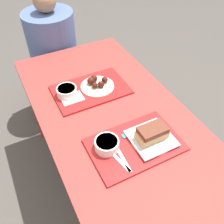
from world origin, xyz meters
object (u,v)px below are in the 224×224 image
object	(u,v)px
tray_far	(91,90)
brisket_sandwich_plate	(152,136)
tray_near	(135,145)
person_seated_across	(52,41)
bowl_coleslaw_near	(107,144)
bowl_coleslaw_far	(67,91)
wings_plate_far	(97,84)

from	to	relation	value
tray_far	brisket_sandwich_plate	size ratio (longest dim) A/B	2.17
tray_near	person_seated_across	size ratio (longest dim) A/B	0.66
bowl_coleslaw_near	person_seated_across	xyz separation A→B (m)	(0.09, 1.21, -0.07)
tray_far	bowl_coleslaw_near	bearing A→B (deg)	-103.82
brisket_sandwich_plate	bowl_coleslaw_far	size ratio (longest dim) A/B	1.74
person_seated_across	bowl_coleslaw_far	bearing A→B (deg)	-99.91
wings_plate_far	person_seated_across	xyz separation A→B (m)	(-0.06, 0.75, -0.06)
tray_far	bowl_coleslaw_far	world-z (taller)	bowl_coleslaw_far
tray_near	brisket_sandwich_plate	world-z (taller)	brisket_sandwich_plate
bowl_coleslaw_far	bowl_coleslaw_near	bearing A→B (deg)	-85.54
tray_near	brisket_sandwich_plate	distance (m)	0.09
wings_plate_far	person_seated_across	world-z (taller)	person_seated_across
tray_far	person_seated_across	world-z (taller)	person_seated_across
brisket_sandwich_plate	tray_far	bearing A→B (deg)	102.11
tray_near	brisket_sandwich_plate	bearing A→B (deg)	-9.23
bowl_coleslaw_near	wings_plate_far	distance (m)	0.49
tray_far	bowl_coleslaw_near	world-z (taller)	bowl_coleslaw_near
tray_far	tray_near	bearing A→B (deg)	-87.30
bowl_coleslaw_near	wings_plate_far	size ratio (longest dim) A/B	0.57
bowl_coleslaw_near	person_seated_across	size ratio (longest dim) A/B	0.17
tray_near	bowl_coleslaw_near	bearing A→B (deg)	162.87
brisket_sandwich_plate	person_seated_across	xyz separation A→B (m)	(-0.13, 1.26, -0.07)
bowl_coleslaw_near	brisket_sandwich_plate	xyz separation A→B (m)	(0.22, -0.06, 0.00)
bowl_coleslaw_far	person_seated_across	size ratio (longest dim) A/B	0.17
tray_far	bowl_coleslaw_far	bearing A→B (deg)	175.10
brisket_sandwich_plate	bowl_coleslaw_near	bearing A→B (deg)	165.88
bowl_coleslaw_near	brisket_sandwich_plate	distance (m)	0.23
bowl_coleslaw_far	person_seated_across	distance (m)	0.76
bowl_coleslaw_near	wings_plate_far	world-z (taller)	wings_plate_far
tray_far	brisket_sandwich_plate	bearing A→B (deg)	-77.89
tray_near	bowl_coleslaw_near	world-z (taller)	bowl_coleslaw_near
bowl_coleslaw_far	wings_plate_far	size ratio (longest dim) A/B	0.57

